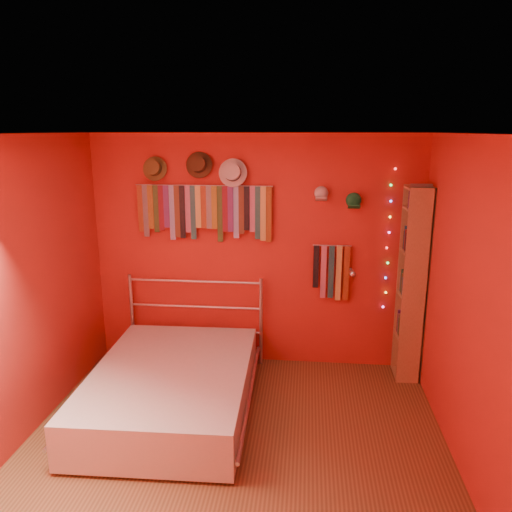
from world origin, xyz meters
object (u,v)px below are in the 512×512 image
(reading_lamp, at_px, (352,273))
(bed, at_px, (172,387))
(bookshelf, at_px, (416,284))
(tie_rack, at_px, (204,209))

(reading_lamp, distance_m, bed, 2.10)
(bookshelf, bearing_deg, tie_rack, 175.94)
(tie_rack, distance_m, bed, 1.83)
(tie_rack, bearing_deg, reading_lamp, -5.35)
(reading_lamp, bearing_deg, bookshelf, -0.89)
(tie_rack, distance_m, reading_lamp, 1.67)
(bed, bearing_deg, reading_lamp, 27.44)
(bed, bearing_deg, bookshelf, 20.14)
(reading_lamp, distance_m, bookshelf, 0.64)
(tie_rack, xyz_separation_m, bed, (-0.12, -1.06, -1.49))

